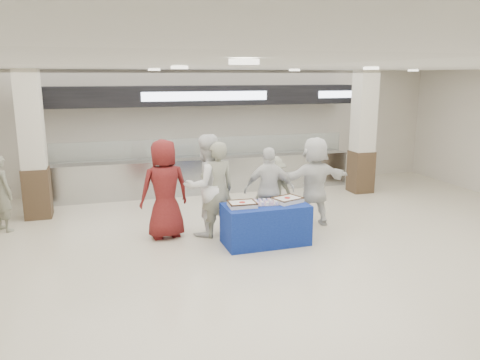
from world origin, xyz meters
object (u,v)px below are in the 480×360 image
object	(u,v)px
soldier_a	(217,190)
soldier_bg	(2,193)
soldier_b	(273,191)
cupcake_tray	(266,202)
civilian_maroon	(165,189)
sheet_cake_left	(242,204)
chef_tall	(206,185)
civilian_white	(314,181)
display_table	(266,224)
sheet_cake_right	(287,199)
chef_short	(269,190)

from	to	relation	value
soldier_a	soldier_bg	size ratio (longest dim) A/B	1.20
soldier_b	soldier_bg	distance (m)	5.43
cupcake_tray	civilian_maroon	world-z (taller)	civilian_maroon
soldier_bg	soldier_b	bearing A→B (deg)	-142.99
sheet_cake_left	soldier_b	size ratio (longest dim) A/B	0.35
cupcake_tray	chef_tall	size ratio (longest dim) A/B	0.24
chef_tall	civilian_white	world-z (taller)	chef_tall
display_table	chef_tall	bearing A→B (deg)	137.20
sheet_cake_right	chef_short	distance (m)	0.61
soldier_a	soldier_bg	bearing A→B (deg)	-31.82
sheet_cake_left	soldier_a	xyz separation A→B (m)	(-0.31, 0.64, 0.13)
display_table	sheet_cake_right	size ratio (longest dim) A/B	2.57
sheet_cake_right	soldier_bg	xyz separation A→B (m)	(-5.22, 2.17, -0.03)
civilian_white	display_table	bearing A→B (deg)	27.21
cupcake_tray	sheet_cake_right	bearing A→B (deg)	1.82
sheet_cake_left	sheet_cake_right	distance (m)	0.90
civilian_maroon	soldier_a	bearing A→B (deg)	156.23
soldier_bg	display_table	bearing A→B (deg)	-155.06
soldier_a	chef_tall	world-z (taller)	chef_tall
sheet_cake_left	civilian_maroon	world-z (taller)	civilian_maroon
sheet_cake_right	cupcake_tray	size ratio (longest dim) A/B	1.28
sheet_cake_right	soldier_a	size ratio (longest dim) A/B	0.32
civilian_maroon	soldier_bg	world-z (taller)	civilian_maroon
display_table	civilian_maroon	size ratio (longest dim) A/B	0.81
sheet_cake_right	cupcake_tray	world-z (taller)	sheet_cake_right
civilian_white	soldier_a	bearing A→B (deg)	0.73
chef_tall	civilian_maroon	bearing A→B (deg)	-26.15
sheet_cake_right	soldier_b	bearing A→B (deg)	85.29
sheet_cake_right	civilian_white	xyz separation A→B (m)	(0.89, 0.72, 0.13)
civilian_maroon	soldier_b	world-z (taller)	civilian_maroon
sheet_cake_left	soldier_b	distance (m)	1.40
soldier_a	soldier_b	size ratio (longest dim) A/B	1.28
soldier_bg	chef_short	bearing A→B (deg)	-147.40
sheet_cake_right	cupcake_tray	bearing A→B (deg)	-178.18
chef_tall	soldier_a	bearing A→B (deg)	110.68
display_table	civilian_white	size ratio (longest dim) A/B	0.83
sheet_cake_right	soldier_b	distance (m)	0.97
sheet_cake_left	chef_tall	xyz separation A→B (m)	(-0.47, 0.82, 0.19)
cupcake_tray	civilian_white	distance (m)	1.52
chef_tall	civilian_white	xyz separation A→B (m)	(2.26, -0.06, -0.06)
sheet_cake_right	chef_tall	world-z (taller)	chef_tall
civilian_maroon	civilian_white	size ratio (longest dim) A/B	1.03
display_table	civilian_white	xyz separation A→B (m)	(1.33, 0.77, 0.55)
sheet_cake_left	sheet_cake_right	size ratio (longest dim) A/B	0.84
soldier_b	soldier_bg	size ratio (longest dim) A/B	0.93
soldier_a	civilian_white	xyz separation A→B (m)	(2.09, 0.13, -0.00)
display_table	chef_short	xyz separation A→B (m)	(0.30, 0.64, 0.48)
display_table	sheet_cake_left	world-z (taller)	sheet_cake_left
sheet_cake_right	soldier_b	size ratio (longest dim) A/B	0.41
civilian_maroon	soldier_a	xyz separation A→B (m)	(0.96, -0.25, -0.02)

